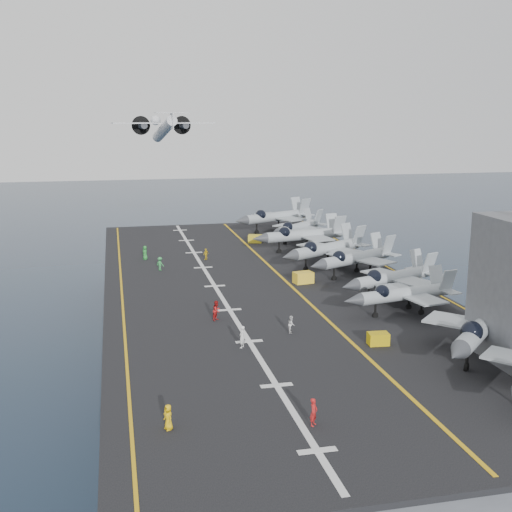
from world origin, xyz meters
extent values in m
plane|color=#142135|center=(0.00, 0.00, 0.00)|extent=(500.00, 500.00, 0.00)
cube|color=#56595E|center=(0.00, 0.00, 5.00)|extent=(36.00, 90.00, 10.00)
cube|color=black|center=(0.00, 0.00, 10.20)|extent=(38.00, 92.00, 0.40)
cube|color=gold|center=(3.00, 0.00, 10.42)|extent=(0.35, 90.00, 0.02)
cube|color=silver|center=(-6.00, 0.00, 10.42)|extent=(0.50, 90.00, 0.02)
cube|color=gold|center=(-17.00, 0.00, 10.42)|extent=(0.25, 90.00, 0.02)
cube|color=gold|center=(18.50, 0.00, 10.42)|extent=(0.25, 90.00, 0.02)
imported|color=#DCAA0B|center=(-14.62, -35.21, 11.26)|extent=(1.02, 1.21, 1.72)
imported|color=silver|center=(-6.93, -21.36, 11.40)|extent=(1.34, 1.44, 2.00)
imported|color=#B21919|center=(-7.86, -13.12, 11.41)|extent=(1.40, 1.45, 2.02)
imported|color=#2F9044|center=(-11.79, 9.70, 11.30)|extent=(1.27, 1.28, 1.80)
imported|color=yellow|center=(-4.91, 14.84, 11.21)|extent=(1.17, 1.12, 1.63)
imported|color=#268C33|center=(-13.39, 16.88, 11.40)|extent=(1.12, 1.38, 1.99)
imported|color=#B21919|center=(-5.21, -36.75, 11.35)|extent=(1.32, 1.37, 1.90)
imported|color=silver|center=(-1.59, -18.41, 11.22)|extent=(0.89, 1.12, 1.64)
camera|label=1|loc=(-17.44, -74.04, 30.35)|focal=45.00mm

